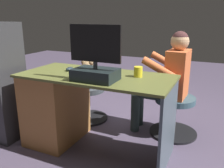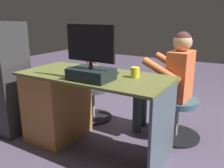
{
  "view_description": "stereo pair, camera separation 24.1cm",
  "coord_description": "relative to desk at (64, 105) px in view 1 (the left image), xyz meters",
  "views": [
    {
      "loc": [
        -1.03,
        2.18,
        1.28
      ],
      "look_at": [
        -0.06,
        0.07,
        0.61
      ],
      "focal_mm": 38.29,
      "sensor_mm": 36.0,
      "label": 1
    },
    {
      "loc": [
        -1.24,
        2.07,
        1.28
      ],
      "look_at": [
        -0.06,
        0.07,
        0.61
      ],
      "focal_mm": 38.29,
      "sensor_mm": 36.0,
      "label": 2
    }
  ],
  "objects": [
    {
      "name": "teddy_bear",
      "position": [
        0.05,
        -0.59,
        0.18
      ],
      "size": [
        0.23,
        0.23,
        0.33
      ],
      "color": "#99764D",
      "rests_on": "office_chair_teddy"
    },
    {
      "name": "desk",
      "position": [
        0.0,
        0.0,
        0.0
      ],
      "size": [
        1.42,
        0.66,
        0.75
      ],
      "color": "brown",
      "rests_on": "ground_plane"
    },
    {
      "name": "visitor_chair",
      "position": [
        -1.01,
        -0.63,
        -0.15
      ],
      "size": [
        0.52,
        0.52,
        0.43
      ],
      "color": "black",
      "rests_on": "ground_plane"
    },
    {
      "name": "cup",
      "position": [
        -0.76,
        -0.1,
        0.4
      ],
      "size": [
        0.08,
        0.08,
        0.09
      ],
      "primitive_type": "cylinder",
      "color": "yellow",
      "rests_on": "desk"
    },
    {
      "name": "office_chair_teddy",
      "position": [
        0.05,
        -0.57,
        -0.14
      ],
      "size": [
        0.48,
        0.48,
        0.43
      ],
      "color": "black",
      "rests_on": "ground_plane"
    },
    {
      "name": "keyboard",
      "position": [
        -0.36,
        -0.07,
        0.36
      ],
      "size": [
        0.42,
        0.14,
        0.02
      ],
      "primitive_type": "cube",
      "color": "black",
      "rests_on": "desk"
    },
    {
      "name": "computer_mouse",
      "position": [
        -0.07,
        -0.04,
        0.37
      ],
      "size": [
        0.06,
        0.1,
        0.04
      ],
      "primitive_type": "ellipsoid",
      "color": "#1F2A30",
      "rests_on": "desk"
    },
    {
      "name": "person",
      "position": [
        -0.92,
        -0.62,
        0.26
      ],
      "size": [
        0.58,
        0.49,
        1.13
      ],
      "color": "#D76536",
      "rests_on": "ground_plane"
    },
    {
      "name": "monitor",
      "position": [
        -0.47,
        0.16,
        0.48
      ],
      "size": [
        0.46,
        0.25,
        0.46
      ],
      "color": "black",
      "rests_on": "desk"
    },
    {
      "name": "ground_plane",
      "position": [
        -0.38,
        -0.31,
        -0.4
      ],
      "size": [
        10.0,
        10.0,
        0.0
      ],
      "primitive_type": "plane",
      "color": "#51465B"
    },
    {
      "name": "tv_remote",
      "position": [
        -0.27,
        0.03,
        0.36
      ],
      "size": [
        0.05,
        0.15,
        0.02
      ],
      "primitive_type": "cube",
      "rotation": [
        0.0,
        0.0,
        -0.03
      ],
      "color": "black",
      "rests_on": "desk"
    }
  ]
}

